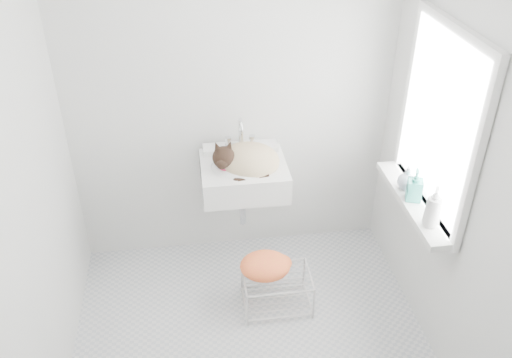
{
  "coord_description": "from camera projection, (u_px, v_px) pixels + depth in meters",
  "views": [
    {
      "loc": [
        -0.29,
        -2.3,
        2.7
      ],
      "look_at": [
        0.1,
        0.5,
        0.88
      ],
      "focal_mm": 38.04,
      "sensor_mm": 36.0,
      "label": 1
    }
  ],
  "objects": [
    {
      "name": "right_wall",
      "position": [
        456.0,
        157.0,
        2.86
      ],
      "size": [
        0.02,
        2.0,
        2.5
      ],
      "primitive_type": "cube",
      "color": "silver",
      "rests_on": "ground"
    },
    {
      "name": "bottle_b",
      "position": [
        412.0,
        199.0,
        3.23
      ],
      "size": [
        0.11,
        0.11,
        0.2
      ],
      "primitive_type": "imported",
      "rotation": [
        0.0,
        0.0,
        2.8
      ],
      "color": "#25776B",
      "rests_on": "windowsill"
    },
    {
      "name": "bottle_a",
      "position": [
        430.0,
        225.0,
        3.02
      ],
      "size": [
        0.11,
        0.11,
        0.21
      ],
      "primitive_type": "imported",
      "rotation": [
        0.0,
        0.0,
        5.82
      ],
      "color": "white",
      "rests_on": "windowsill"
    },
    {
      "name": "windowsill",
      "position": [
        413.0,
        201.0,
        3.25
      ],
      "size": [
        0.16,
        0.88,
        0.04
      ],
      "primitive_type": "cube",
      "color": "white",
      "rests_on": "right_wall"
    },
    {
      "name": "back_wall",
      "position": [
        231.0,
        92.0,
        3.57
      ],
      "size": [
        2.2,
        0.02,
        2.5
      ],
      "primitive_type": "cube",
      "color": "silver",
      "rests_on": "ground"
    },
    {
      "name": "window_frame",
      "position": [
        439.0,
        123.0,
        2.97
      ],
      "size": [
        0.04,
        0.9,
        1.1
      ],
      "primitive_type": "cube",
      "color": "white",
      "rests_on": "right_wall"
    },
    {
      "name": "bottle_c",
      "position": [
        405.0,
        188.0,
        3.33
      ],
      "size": [
        0.14,
        0.14,
        0.15
      ],
      "primitive_type": "imported",
      "rotation": [
        0.0,
        0.0,
        2.81
      ],
      "color": "#B3BCD1",
      "rests_on": "windowsill"
    },
    {
      "name": "faucet",
      "position": [
        240.0,
        133.0,
        3.65
      ],
      "size": [
        0.21,
        0.14,
        0.21
      ],
      "primitive_type": null,
      "color": "silver",
      "rests_on": "sink"
    },
    {
      "name": "wire_rack",
      "position": [
        277.0,
        288.0,
        3.59
      ],
      "size": [
        0.43,
        0.3,
        0.26
      ],
      "primitive_type": "cube",
      "rotation": [
        0.0,
        0.0,
        -0.0
      ],
      "color": "silver",
      "rests_on": "floor"
    },
    {
      "name": "floor",
      "position": [
        252.0,
        340.0,
        3.41
      ],
      "size": [
        2.2,
        2.0,
        0.02
      ],
      "primitive_type": "cube",
      "color": "silver",
      "rests_on": "ground"
    },
    {
      "name": "sink",
      "position": [
        244.0,
        164.0,
        3.57
      ],
      "size": [
        0.57,
        0.49,
        0.23
      ],
      "primitive_type": "cube",
      "color": "white",
      "rests_on": "back_wall"
    },
    {
      "name": "cat",
      "position": [
        246.0,
        160.0,
        3.54
      ],
      "size": [
        0.46,
        0.38,
        0.27
      ],
      "rotation": [
        0.0,
        0.0,
        -0.12
      ],
      "color": "tan",
      "rests_on": "sink"
    },
    {
      "name": "left_wall",
      "position": [
        24.0,
        188.0,
        2.61
      ],
      "size": [
        0.02,
        2.0,
        2.5
      ],
      "primitive_type": "cube",
      "color": "silver",
      "rests_on": "ground"
    },
    {
      "name": "towel",
      "position": [
        265.0,
        270.0,
        3.53
      ],
      "size": [
        0.35,
        0.26,
        0.14
      ],
      "primitive_type": "ellipsoid",
      "rotation": [
        0.0,
        0.0,
        -0.06
      ],
      "color": "gold",
      "rests_on": "wire_rack"
    },
    {
      "name": "window_glass",
      "position": [
        441.0,
        123.0,
        2.97
      ],
      "size": [
        0.01,
        0.8,
        1.0
      ],
      "primitive_type": "cube",
      "color": "white",
      "rests_on": "right_wall"
    }
  ]
}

